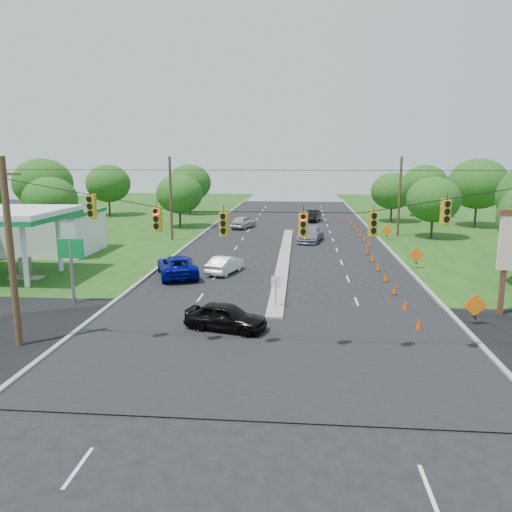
# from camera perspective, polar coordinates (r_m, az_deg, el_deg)

# --- Properties ---
(ground) EXTENTS (160.00, 160.00, 0.00)m
(ground) POSITION_cam_1_polar(r_m,az_deg,el_deg) (24.36, 1.55, -10.32)
(ground) COLOR black
(ground) RESTS_ON ground
(cross_street) EXTENTS (160.00, 14.00, 0.02)m
(cross_street) POSITION_cam_1_polar(r_m,az_deg,el_deg) (24.36, 1.55, -10.32)
(cross_street) COLOR black
(cross_street) RESTS_ON ground
(curb_left) EXTENTS (0.25, 110.00, 0.16)m
(curb_left) POSITION_cam_1_polar(r_m,az_deg,el_deg) (54.59, -7.11, 1.73)
(curb_left) COLOR gray
(curb_left) RESTS_ON ground
(curb_right) EXTENTS (0.25, 110.00, 0.16)m
(curb_right) POSITION_cam_1_polar(r_m,az_deg,el_deg) (54.08, 14.31, 1.37)
(curb_right) COLOR gray
(curb_right) RESTS_ON ground
(median) EXTENTS (1.00, 34.00, 0.18)m
(median) POSITION_cam_1_polar(r_m,az_deg,el_deg) (44.54, 3.23, -0.36)
(median) COLOR gray
(median) RESTS_ON ground
(median_sign) EXTENTS (0.55, 0.06, 2.05)m
(median_sign) POSITION_cam_1_polar(r_m,az_deg,el_deg) (29.61, 2.28, -3.41)
(median_sign) COLOR gray
(median_sign) RESTS_ON ground
(signal_span) EXTENTS (25.60, 0.32, 9.00)m
(signal_span) POSITION_cam_1_polar(r_m,az_deg,el_deg) (22.02, 1.32, 0.83)
(signal_span) COLOR #422D1C
(signal_span) RESTS_ON ground
(utility_pole_far_left) EXTENTS (0.28, 0.28, 9.00)m
(utility_pole_far_left) POSITION_cam_1_polar(r_m,az_deg,el_deg) (54.59, -9.71, 6.41)
(utility_pole_far_left) COLOR #422D1C
(utility_pole_far_left) RESTS_ON ground
(utility_pole_far_right) EXTENTS (0.28, 0.28, 9.00)m
(utility_pole_far_right) POSITION_cam_1_polar(r_m,az_deg,el_deg) (58.85, 16.08, 6.48)
(utility_pole_far_right) COLOR #422D1C
(utility_pole_far_right) RESTS_ON ground
(gas_station) EXTENTS (18.40, 19.70, 5.20)m
(gas_station) POSITION_cam_1_polar(r_m,az_deg,el_deg) (50.02, -24.99, 2.87)
(gas_station) COLOR white
(gas_station) RESTS_ON ground
(cone_0) EXTENTS (0.32, 0.32, 0.70)m
(cone_0) POSITION_cam_1_polar(r_m,az_deg,el_deg) (27.75, 18.11, -7.39)
(cone_0) COLOR #EA3F00
(cone_0) RESTS_ON ground
(cone_1) EXTENTS (0.32, 0.32, 0.70)m
(cone_1) POSITION_cam_1_polar(r_m,az_deg,el_deg) (31.01, 16.69, -5.35)
(cone_1) COLOR #EA3F00
(cone_1) RESTS_ON ground
(cone_2) EXTENTS (0.32, 0.32, 0.70)m
(cone_2) POSITION_cam_1_polar(r_m,az_deg,el_deg) (34.31, 15.54, -3.69)
(cone_2) COLOR #EA3F00
(cone_2) RESTS_ON ground
(cone_3) EXTENTS (0.32, 0.32, 0.70)m
(cone_3) POSITION_cam_1_polar(r_m,az_deg,el_deg) (37.66, 14.60, -2.33)
(cone_3) COLOR #EA3F00
(cone_3) RESTS_ON ground
(cone_4) EXTENTS (0.32, 0.32, 0.70)m
(cone_4) POSITION_cam_1_polar(r_m,az_deg,el_deg) (41.02, 13.81, -1.18)
(cone_4) COLOR #EA3F00
(cone_4) RESTS_ON ground
(cone_5) EXTENTS (0.32, 0.32, 0.70)m
(cone_5) POSITION_cam_1_polar(r_m,az_deg,el_deg) (44.41, 13.15, -0.22)
(cone_5) COLOR #EA3F00
(cone_5) RESTS_ON ground
(cone_6) EXTENTS (0.32, 0.32, 0.70)m
(cone_6) POSITION_cam_1_polar(r_m,az_deg,el_deg) (47.82, 12.58, 0.62)
(cone_6) COLOR #EA3F00
(cone_6) RESTS_ON ground
(cone_7) EXTENTS (0.32, 0.32, 0.70)m
(cone_7) POSITION_cam_1_polar(r_m,az_deg,el_deg) (51.31, 12.75, 1.32)
(cone_7) COLOR #EA3F00
(cone_7) RESTS_ON ground
(cone_8) EXTENTS (0.32, 0.32, 0.70)m
(cone_8) POSITION_cam_1_polar(r_m,az_deg,el_deg) (54.74, 12.28, 1.95)
(cone_8) COLOR #EA3F00
(cone_8) RESTS_ON ground
(cone_9) EXTENTS (0.32, 0.32, 0.70)m
(cone_9) POSITION_cam_1_polar(r_m,az_deg,el_deg) (58.17, 11.86, 2.51)
(cone_9) COLOR #EA3F00
(cone_9) RESTS_ON ground
(cone_10) EXTENTS (0.32, 0.32, 0.70)m
(cone_10) POSITION_cam_1_polar(r_m,az_deg,el_deg) (61.61, 11.49, 3.00)
(cone_10) COLOR #EA3F00
(cone_10) RESTS_ON ground
(cone_11) EXTENTS (0.32, 0.32, 0.70)m
(cone_11) POSITION_cam_1_polar(r_m,az_deg,el_deg) (65.05, 11.15, 3.44)
(cone_11) COLOR #EA3F00
(cone_11) RESTS_ON ground
(cone_12) EXTENTS (0.32, 0.32, 0.70)m
(cone_12) POSITION_cam_1_polar(r_m,az_deg,el_deg) (68.51, 10.85, 3.84)
(cone_12) COLOR #EA3F00
(cone_12) RESTS_ON ground
(cone_13) EXTENTS (0.32, 0.32, 0.70)m
(cone_13) POSITION_cam_1_polar(r_m,az_deg,el_deg) (71.96, 10.58, 4.20)
(cone_13) COLOR #EA3F00
(cone_13) RESTS_ON ground
(work_sign_0) EXTENTS (1.27, 0.58, 1.37)m
(work_sign_0) POSITION_cam_1_polar(r_m,az_deg,el_deg) (29.31, 23.76, -5.29)
(work_sign_0) COLOR black
(work_sign_0) RESTS_ON ground
(work_sign_1) EXTENTS (1.27, 0.58, 1.37)m
(work_sign_1) POSITION_cam_1_polar(r_m,az_deg,el_deg) (42.43, 17.84, 0.03)
(work_sign_1) COLOR black
(work_sign_1) RESTS_ON ground
(work_sign_2) EXTENTS (1.27, 0.58, 1.37)m
(work_sign_2) POSITION_cam_1_polar(r_m,az_deg,el_deg) (55.98, 14.75, 2.81)
(work_sign_2) COLOR black
(work_sign_2) RESTS_ON ground
(tree_2) EXTENTS (5.88, 5.88, 6.86)m
(tree_2) POSITION_cam_1_polar(r_m,az_deg,el_deg) (59.48, -22.45, 5.96)
(tree_2) COLOR black
(tree_2) RESTS_ON ground
(tree_3) EXTENTS (7.56, 7.56, 8.82)m
(tree_3) POSITION_cam_1_polar(r_m,az_deg,el_deg) (71.03, -23.16, 7.64)
(tree_3) COLOR black
(tree_3) RESTS_ON ground
(tree_4) EXTENTS (6.72, 6.72, 7.84)m
(tree_4) POSITION_cam_1_polar(r_m,az_deg,el_deg) (80.28, -16.54, 7.94)
(tree_4) COLOR black
(tree_4) RESTS_ON ground
(tree_5) EXTENTS (5.88, 5.88, 6.86)m
(tree_5) POSITION_cam_1_polar(r_m,az_deg,el_deg) (64.63, -8.75, 7.03)
(tree_5) COLOR black
(tree_5) RESTS_ON ground
(tree_6) EXTENTS (6.72, 6.72, 7.84)m
(tree_6) POSITION_cam_1_polar(r_m,az_deg,el_deg) (79.63, -7.60, 8.28)
(tree_6) COLOR black
(tree_6) RESTS_ON ground
(tree_9) EXTENTS (5.88, 5.88, 6.86)m
(tree_9) POSITION_cam_1_polar(r_m,az_deg,el_deg) (58.66, 19.63, 6.09)
(tree_9) COLOR black
(tree_9) RESTS_ON ground
(tree_10) EXTENTS (7.56, 7.56, 8.82)m
(tree_10) POSITION_cam_1_polar(r_m,az_deg,el_deg) (70.43, 24.04, 7.54)
(tree_10) COLOR black
(tree_10) RESTS_ON ground
(tree_11) EXTENTS (6.72, 6.72, 7.84)m
(tree_11) POSITION_cam_1_polar(r_m,az_deg,el_deg) (79.92, 18.74, 7.80)
(tree_11) COLOR black
(tree_11) RESTS_ON ground
(tree_12) EXTENTS (5.88, 5.88, 6.86)m
(tree_12) POSITION_cam_1_polar(r_m,az_deg,el_deg) (71.88, 15.32, 7.18)
(tree_12) COLOR black
(tree_12) RESTS_ON ground
(black_sedan) EXTENTS (4.65, 2.78, 1.48)m
(black_sedan) POSITION_cam_1_polar(r_m,az_deg,el_deg) (26.32, -3.47, -6.95)
(black_sedan) COLOR black
(black_sedan) RESTS_ON ground
(white_sedan) EXTENTS (2.61, 4.41, 1.37)m
(white_sedan) POSITION_cam_1_polar(r_m,az_deg,el_deg) (39.11, -3.55, -0.97)
(white_sedan) COLOR white
(white_sedan) RESTS_ON ground
(blue_pickup) EXTENTS (4.52, 6.41, 1.62)m
(blue_pickup) POSITION_cam_1_polar(r_m,az_deg,el_deg) (38.41, -8.99, -1.12)
(blue_pickup) COLOR #04077B
(blue_pickup) RESTS_ON ground
(silver_car_far) EXTENTS (3.31, 5.80, 1.58)m
(silver_car_far) POSITION_cam_1_polar(r_m,az_deg,el_deg) (53.89, 6.24, 2.48)
(silver_car_far) COLOR gray
(silver_car_far) RESTS_ON ground
(silver_car_oncoming) EXTENTS (3.31, 5.01, 1.59)m
(silver_car_oncoming) POSITION_cam_1_polar(r_m,az_deg,el_deg) (63.78, -1.48, 3.90)
(silver_car_oncoming) COLOR #ACACAC
(silver_car_oncoming) RESTS_ON ground
(dark_car_receding) EXTENTS (2.52, 5.06, 1.59)m
(dark_car_receding) POSITION_cam_1_polar(r_m,az_deg,el_deg) (71.14, 6.50, 4.60)
(dark_car_receding) COLOR black
(dark_car_receding) RESTS_ON ground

